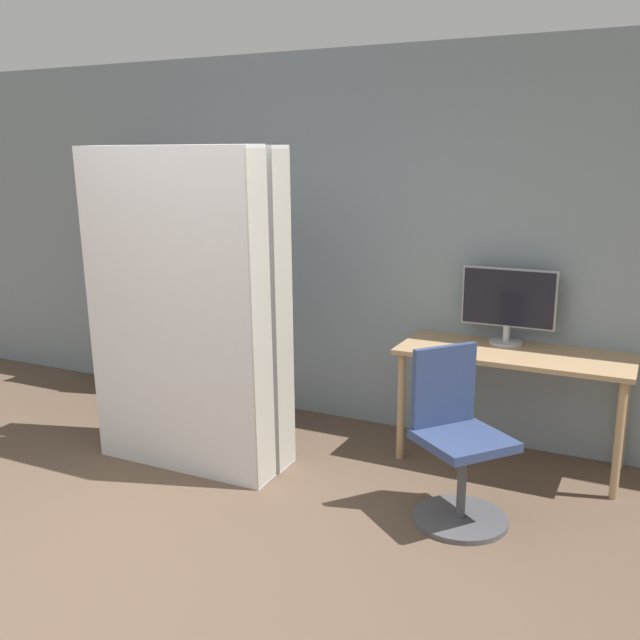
{
  "coord_description": "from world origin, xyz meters",
  "views": [
    {
      "loc": [
        2.28,
        -2.11,
        1.96
      ],
      "look_at": [
        0.54,
        1.45,
        1.05
      ],
      "focal_mm": 40.0,
      "sensor_mm": 36.0,
      "label": 1
    }
  ],
  "objects_px": {
    "office_chair": "(457,451)",
    "mattress_far": "(202,306)",
    "mattress_near": "(177,314)",
    "monitor": "(508,302)",
    "bookshelf": "(134,281)"
  },
  "relations": [
    {
      "from": "office_chair",
      "to": "mattress_near",
      "type": "xyz_separation_m",
      "value": [
        -1.75,
        -0.13,
        0.62
      ]
    },
    {
      "from": "monitor",
      "to": "mattress_far",
      "type": "height_order",
      "value": "mattress_far"
    },
    {
      "from": "office_chair",
      "to": "mattress_far",
      "type": "height_order",
      "value": "mattress_far"
    },
    {
      "from": "monitor",
      "to": "office_chair",
      "type": "xyz_separation_m",
      "value": [
        -0.03,
        -1.04,
        -0.65
      ]
    },
    {
      "from": "bookshelf",
      "to": "mattress_near",
      "type": "height_order",
      "value": "mattress_near"
    },
    {
      "from": "monitor",
      "to": "office_chair",
      "type": "relative_size",
      "value": 0.64
    },
    {
      "from": "office_chair",
      "to": "monitor",
      "type": "bearing_deg",
      "value": 88.54
    },
    {
      "from": "office_chair",
      "to": "bookshelf",
      "type": "height_order",
      "value": "bookshelf"
    },
    {
      "from": "mattress_near",
      "to": "mattress_far",
      "type": "bearing_deg",
      "value": 90.0
    },
    {
      "from": "bookshelf",
      "to": "mattress_far",
      "type": "height_order",
      "value": "mattress_far"
    },
    {
      "from": "bookshelf",
      "to": "mattress_near",
      "type": "bearing_deg",
      "value": -41.44
    },
    {
      "from": "monitor",
      "to": "mattress_near",
      "type": "distance_m",
      "value": 2.13
    },
    {
      "from": "office_chair",
      "to": "mattress_near",
      "type": "distance_m",
      "value": 1.86
    },
    {
      "from": "office_chair",
      "to": "mattress_far",
      "type": "relative_size",
      "value": 0.47
    },
    {
      "from": "office_chair",
      "to": "mattress_far",
      "type": "distance_m",
      "value": 1.86
    }
  ]
}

